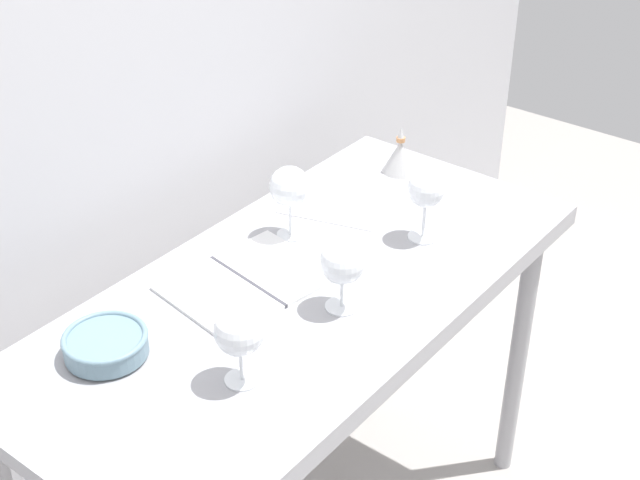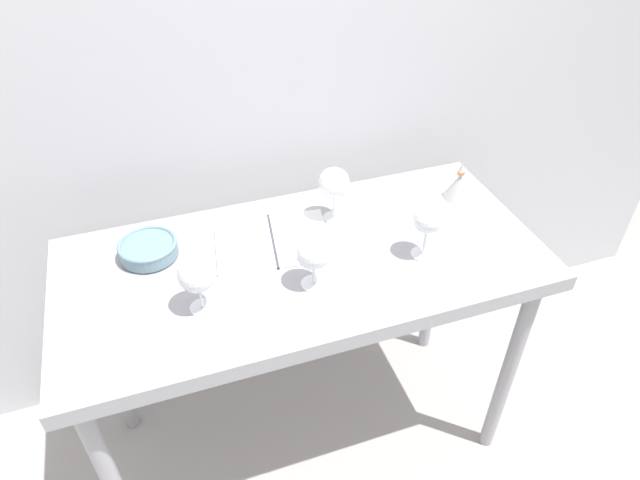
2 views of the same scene
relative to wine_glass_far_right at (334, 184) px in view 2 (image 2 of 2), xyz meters
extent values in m
plane|color=#A09B96|center=(-0.15, -0.15, -1.03)|extent=(6.00, 6.00, 0.00)
cube|color=silver|center=(-0.15, 0.34, 0.27)|extent=(3.80, 0.04, 2.60)
cube|color=#9B9BA1|center=(-0.15, -0.15, -0.15)|extent=(1.40, 0.64, 0.04)
cube|color=#9B9BA1|center=(-0.15, -0.47, -0.15)|extent=(1.40, 0.01, 0.05)
cylinder|color=#9B9BA1|center=(0.49, -0.41, -0.60)|extent=(0.05, 0.05, 0.86)
cylinder|color=#9B9BA1|center=(-0.79, 0.11, -0.60)|extent=(0.05, 0.05, 0.86)
cylinder|color=#9B9BA1|center=(0.49, 0.11, -0.60)|extent=(0.05, 0.05, 0.86)
cylinder|color=white|center=(0.00, 0.00, -0.13)|extent=(0.07, 0.07, 0.00)
cylinder|color=white|center=(0.00, 0.00, -0.08)|extent=(0.01, 0.01, 0.09)
sphere|color=white|center=(0.00, 0.00, 0.00)|extent=(0.10, 0.10, 0.10)
cylinder|color=maroon|center=(0.00, 0.00, -0.01)|extent=(0.07, 0.07, 0.02)
cylinder|color=white|center=(0.19, -0.25, -0.13)|extent=(0.07, 0.07, 0.00)
cylinder|color=white|center=(0.19, -0.25, -0.08)|extent=(0.01, 0.01, 0.09)
sphere|color=white|center=(0.19, -0.25, 0.00)|extent=(0.09, 0.09, 0.09)
cylinder|color=#5D0D1C|center=(0.19, -0.25, -0.01)|extent=(0.06, 0.06, 0.03)
cylinder|color=white|center=(-0.15, -0.27, -0.13)|extent=(0.07, 0.07, 0.00)
cylinder|color=white|center=(-0.15, -0.27, -0.09)|extent=(0.01, 0.01, 0.07)
sphere|color=white|center=(-0.15, -0.27, -0.01)|extent=(0.10, 0.10, 0.10)
cylinder|color=maroon|center=(-0.15, -0.27, -0.03)|extent=(0.07, 0.07, 0.03)
cylinder|color=white|center=(-0.46, -0.26, -0.13)|extent=(0.07, 0.07, 0.00)
cylinder|color=white|center=(-0.46, -0.26, -0.09)|extent=(0.01, 0.01, 0.07)
sphere|color=white|center=(-0.46, -0.26, -0.01)|extent=(0.10, 0.10, 0.10)
cylinder|color=maroon|center=(-0.46, -0.26, -0.03)|extent=(0.07, 0.07, 0.03)
cube|color=white|center=(-0.30, -0.04, -0.12)|extent=(0.20, 0.28, 0.01)
cube|color=white|center=(-0.13, -0.07, -0.12)|extent=(0.20, 0.28, 0.01)
cube|color=#3F3F47|center=(-0.21, -0.05, -0.12)|extent=(0.04, 0.25, 0.01)
cube|color=white|center=(0.19, 0.00, -0.13)|extent=(0.26, 0.30, 0.00)
cylinder|color=beige|center=(-0.57, 0.00, -0.13)|extent=(0.14, 0.14, 0.01)
cylinder|color=slate|center=(-0.57, 0.00, -0.10)|extent=(0.17, 0.17, 0.04)
torus|color=slate|center=(-0.57, 0.00, -0.08)|extent=(0.17, 0.17, 0.01)
cone|color=#B8B8B8|center=(0.43, -0.02, -0.08)|extent=(0.09, 0.09, 0.09)
cylinder|color=#C17F4C|center=(0.43, -0.02, -0.03)|extent=(0.02, 0.02, 0.01)
cone|color=#B8B8B8|center=(0.43, -0.02, -0.01)|extent=(0.02, 0.02, 0.03)
camera|label=1|loc=(-1.42, -1.20, 1.03)|focal=51.61mm
camera|label=2|loc=(-0.50, -1.34, 0.93)|focal=31.48mm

